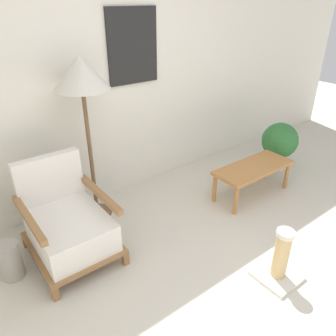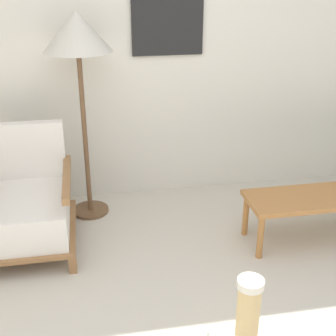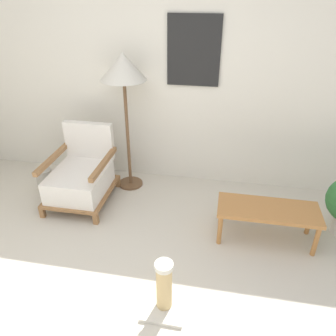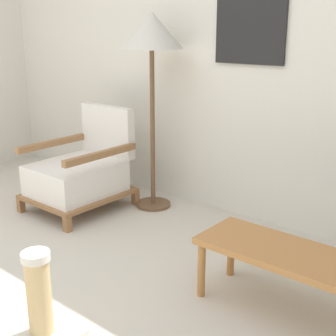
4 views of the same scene
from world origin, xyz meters
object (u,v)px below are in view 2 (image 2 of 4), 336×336
at_px(floor_lamp, 78,40).
at_px(coffee_table, 312,202).
at_px(scratching_post, 247,326).
at_px(armchair, 27,206).

bearing_deg(floor_lamp, coffee_table, -24.55).
xyz_separation_m(coffee_table, scratching_post, (-0.80, -0.95, -0.14)).
bearing_deg(armchair, scratching_post, -46.69).
distance_m(floor_lamp, coffee_table, 2.00).
xyz_separation_m(armchair, scratching_post, (1.18, -1.26, -0.14)).
xyz_separation_m(armchair, coffee_table, (1.98, -0.31, 0.00)).
height_order(armchair, coffee_table, armchair).
relative_size(floor_lamp, coffee_table, 1.68).
height_order(armchair, floor_lamp, floor_lamp).
height_order(floor_lamp, scratching_post, floor_lamp).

